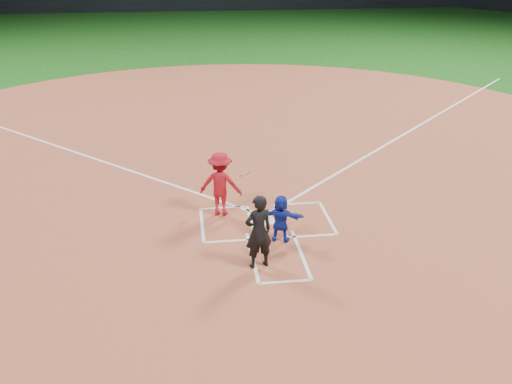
{
  "coord_description": "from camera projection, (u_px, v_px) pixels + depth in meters",
  "views": [
    {
      "loc": [
        -1.88,
        -12.6,
        6.42
      ],
      "look_at": [
        -0.3,
        -0.4,
        1.0
      ],
      "focal_mm": 40.0,
      "sensor_mm": 36.0,
      "label": 1
    }
  ],
  "objects": [
    {
      "name": "ground",
      "position": [
        266.0,
        222.0,
        14.25
      ],
      "size": [
        120.0,
        120.0,
        0.0
      ],
      "primitive_type": "plane",
      "color": "#124912",
      "rests_on": "ground"
    },
    {
      "name": "chalk_markings",
      "position": [
        243.0,
        151.0,
        19.04
      ],
      "size": [
        28.35,
        17.32,
        0.01
      ],
      "color": "white",
      "rests_on": "home_plate_dirt"
    },
    {
      "name": "umpire",
      "position": [
        258.0,
        232.0,
        11.94
      ],
      "size": [
        0.69,
        0.55,
        1.66
      ],
      "primitive_type": "imported",
      "rotation": [
        0.0,
        0.0,
        3.42
      ],
      "color": "black",
      "rests_on": "home_plate_dirt"
    },
    {
      "name": "home_plate",
      "position": [
        266.0,
        221.0,
        14.24
      ],
      "size": [
        0.6,
        0.6,
        0.02
      ],
      "primitive_type": "cylinder",
      "rotation": [
        0.0,
        0.0,
        3.14
      ],
      "color": "silver",
      "rests_on": "home_plate_dirt"
    },
    {
      "name": "catcher",
      "position": [
        281.0,
        219.0,
        13.1
      ],
      "size": [
        1.11,
        0.65,
        1.14
      ],
      "primitive_type": "imported",
      "rotation": [
        0.0,
        0.0,
        2.82
      ],
      "color": "#152AAE",
      "rests_on": "home_plate_dirt"
    },
    {
      "name": "home_plate_dirt",
      "position": [
        241.0,
        144.0,
        19.69
      ],
      "size": [
        28.0,
        28.0,
        0.01
      ],
      "primitive_type": "cylinder",
      "color": "#984831",
      "rests_on": "ground"
    },
    {
      "name": "batter_at_plate",
      "position": [
        221.0,
        184.0,
        14.28
      ],
      "size": [
        1.39,
        1.0,
        1.67
      ],
      "color": "#A3121E",
      "rests_on": "home_plate_dirt"
    }
  ]
}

